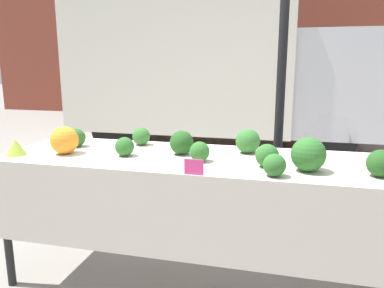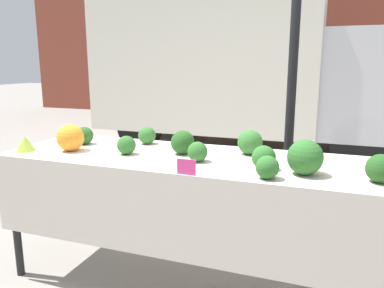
{
  "view_description": "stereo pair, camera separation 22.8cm",
  "coord_description": "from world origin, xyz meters",
  "views": [
    {
      "loc": [
        0.54,
        -2.16,
        1.41
      ],
      "look_at": [
        0.0,
        0.0,
        0.93
      ],
      "focal_mm": 35.0,
      "sensor_mm": 36.0,
      "label": 1
    },
    {
      "loc": [
        0.76,
        -2.1,
        1.41
      ],
      "look_at": [
        0.0,
        0.0,
        0.93
      ],
      "focal_mm": 35.0,
      "sensor_mm": 36.0,
      "label": 2
    }
  ],
  "objects": [
    {
      "name": "market_table",
      "position": [
        0.0,
        -0.07,
        0.75
      ],
      "size": [
        2.38,
        0.76,
        0.85
      ],
      "color": "beige",
      "rests_on": "ground_plane"
    },
    {
      "name": "orange_cauliflower",
      "position": [
        -0.8,
        -0.12,
        0.94
      ],
      "size": [
        0.18,
        0.18,
        0.18
      ],
      "color": "orange",
      "rests_on": "market_table"
    },
    {
      "name": "broccoli_head_6",
      "position": [
        1.02,
        -0.17,
        0.92
      ],
      "size": [
        0.14,
        0.14,
        0.14
      ],
      "color": "#23511E",
      "rests_on": "market_table"
    },
    {
      "name": "romanesco_head",
      "position": [
        -1.08,
        -0.22,
        0.9
      ],
      "size": [
        0.12,
        0.12,
        0.1
      ],
      "color": "#93B238",
      "rests_on": "market_table"
    },
    {
      "name": "broccoli_head_1",
      "position": [
        -0.41,
        -0.08,
        0.91
      ],
      "size": [
        0.12,
        0.12,
        0.12
      ],
      "color": "#2D6628",
      "rests_on": "market_table"
    },
    {
      "name": "broccoli_head_0",
      "position": [
        0.5,
        -0.29,
        0.91
      ],
      "size": [
        0.12,
        0.12,
        0.12
      ],
      "color": "#2D6628",
      "rests_on": "market_table"
    },
    {
      "name": "broccoli_head_4",
      "position": [
        0.32,
        0.18,
        0.93
      ],
      "size": [
        0.16,
        0.16,
        0.16
      ],
      "color": "#336B2D",
      "rests_on": "market_table"
    },
    {
      "name": "tent_pole",
      "position": [
        0.5,
        0.81,
        1.27
      ],
      "size": [
        0.07,
        0.07,
        2.54
      ],
      "color": "black",
      "rests_on": "ground_plane"
    },
    {
      "name": "broccoli_head_7",
      "position": [
        0.46,
        -0.13,
        0.92
      ],
      "size": [
        0.13,
        0.13,
        0.13
      ],
      "color": "#2D6628",
      "rests_on": "market_table"
    },
    {
      "name": "ground_plane",
      "position": [
        0.0,
        0.0,
        0.0
      ],
      "size": [
        40.0,
        40.0,
        0.0
      ],
      "primitive_type": "plane",
      "color": "gray"
    },
    {
      "name": "parked_truck",
      "position": [
        -0.66,
        4.19,
        1.32
      ],
      "size": [
        4.96,
        1.98,
        2.49
      ],
      "color": "silver",
      "rests_on": "ground_plane"
    },
    {
      "name": "price_sign",
      "position": [
        0.1,
        -0.37,
        0.89
      ],
      "size": [
        0.1,
        0.01,
        0.08
      ],
      "color": "#E53D84",
      "rests_on": "market_table"
    },
    {
      "name": "broccoli_head_2",
      "position": [
        -0.08,
        0.05,
        0.93
      ],
      "size": [
        0.15,
        0.15,
        0.15
      ],
      "color": "#23511E",
      "rests_on": "market_table"
    },
    {
      "name": "broccoli_head_5",
      "position": [
        0.07,
        -0.1,
        0.91
      ],
      "size": [
        0.12,
        0.12,
        0.12
      ],
      "color": "#2D6628",
      "rests_on": "market_table"
    },
    {
      "name": "broccoli_head_3",
      "position": [
        -0.84,
        0.08,
        0.91
      ],
      "size": [
        0.13,
        0.13,
        0.13
      ],
      "color": "#285B23",
      "rests_on": "market_table"
    },
    {
      "name": "broccoli_head_9",
      "position": [
        -0.43,
        0.24,
        0.91
      ],
      "size": [
        0.12,
        0.12,
        0.12
      ],
      "color": "#336B2D",
      "rests_on": "market_table"
    },
    {
      "name": "broccoli_head_8",
      "position": [
        0.67,
        -0.16,
        0.94
      ],
      "size": [
        0.18,
        0.18,
        0.18
      ],
      "color": "#2D6628",
      "rests_on": "market_table"
    }
  ]
}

